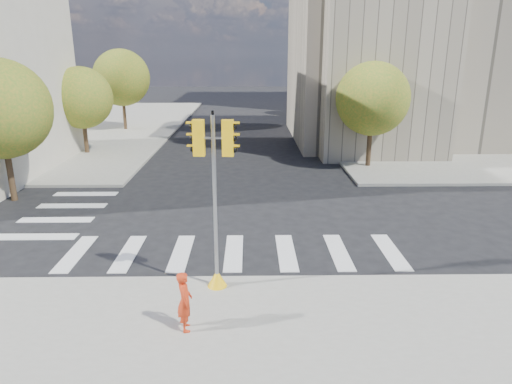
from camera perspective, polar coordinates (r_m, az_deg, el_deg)
The scene contains 14 objects.
ground at distance 17.61m, azimuth -2.25°, elevation -4.88°, with size 160.00×160.00×0.00m, color black.
sidewalk_far_right at distance 47.09m, azimuth 23.93°, elevation 7.61°, with size 28.00×40.00×0.15m, color gray.
sidewalk_far_left at distance 47.47m, azimuth -26.58°, elevation 7.34°, with size 28.00×40.00×0.15m, color gray.
civic_building at distance 38.57m, azimuth 23.32°, elevation 16.71°, with size 26.00×16.00×19.39m.
tree_lw_near at distance 23.22m, azimuth -29.36°, elevation 9.03°, with size 4.40×4.40×6.41m.
tree_lw_mid at distance 32.38m, azimuth -21.00°, elevation 10.93°, with size 4.00×4.00×5.77m.
tree_lw_far at distance 41.85m, azimuth -16.47°, elevation 13.53°, with size 4.80×4.80×6.95m.
tree_re_near at distance 27.39m, azimuth 14.36°, elevation 11.21°, with size 4.20×4.20×6.16m.
tree_re_mid at distance 39.05m, azimuth 9.84°, elevation 13.49°, with size 4.60×4.60×6.66m.
tree_re_far at distance 50.91m, azimuth 7.34°, elevation 13.80°, with size 4.00×4.00×5.88m.
lamp_near at distance 31.33m, azimuth 13.45°, elevation 12.90°, with size 0.35×0.18×8.11m.
lamp_far at distance 45.03m, azimuth 9.10°, elevation 14.24°, with size 0.35×0.18×8.11m.
traffic_signal at distance 12.53m, azimuth -5.10°, elevation -2.98°, with size 1.07×0.56×5.00m.
photographer at distance 11.26m, azimuth -8.90°, elevation -13.33°, with size 0.55×0.36×1.51m, color red.
Camera 1 is at (0.45, -16.35, 6.55)m, focal length 32.00 mm.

